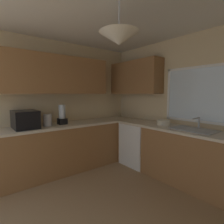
# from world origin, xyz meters

# --- Properties ---
(ground_plane) EXTENTS (8.44, 8.44, 0.00)m
(ground_plane) POSITION_xyz_m (0.00, 0.00, 0.00)
(ground_plane) COLOR #997A56
(room_shell) EXTENTS (3.95, 3.52, 2.53)m
(room_shell) POSITION_xyz_m (-0.39, 0.42, 1.70)
(room_shell) COLOR beige
(room_shell) RESTS_ON ground_plane
(counter_run_left) EXTENTS (0.65, 3.13, 0.89)m
(counter_run_left) POSITION_xyz_m (-1.61, 0.00, 0.44)
(counter_run_left) COLOR olive
(counter_run_left) RESTS_ON ground_plane
(counter_run_back) EXTENTS (3.04, 0.65, 0.89)m
(counter_run_back) POSITION_xyz_m (0.21, 1.39, 0.44)
(counter_run_back) COLOR olive
(counter_run_back) RESTS_ON ground_plane
(dishwasher) EXTENTS (0.60, 0.60, 0.84)m
(dishwasher) POSITION_xyz_m (-0.95, 1.36, 0.42)
(dishwasher) COLOR white
(dishwasher) RESTS_ON ground_plane
(microwave) EXTENTS (0.48, 0.36, 0.29)m
(microwave) POSITION_xyz_m (-1.61, -0.64, 1.03)
(microwave) COLOR black
(microwave) RESTS_ON counter_run_left
(kettle) EXTENTS (0.15, 0.15, 0.21)m
(kettle) POSITION_xyz_m (-1.59, -0.29, 0.99)
(kettle) COLOR #B7B7BC
(kettle) RESTS_ON counter_run_left
(sink_assembly) EXTENTS (0.65, 0.40, 0.19)m
(sink_assembly) POSITION_xyz_m (0.17, 1.39, 0.90)
(sink_assembly) COLOR #9EA0A5
(sink_assembly) RESTS_ON counter_run_back
(bowl) EXTENTS (0.23, 0.23, 0.09)m
(bowl) POSITION_xyz_m (-0.39, 1.39, 0.93)
(bowl) COLOR beige
(bowl) RESTS_ON counter_run_back
(blender_appliance) EXTENTS (0.15, 0.15, 0.36)m
(blender_appliance) POSITION_xyz_m (-1.61, -0.01, 1.05)
(blender_appliance) COLOR black
(blender_appliance) RESTS_ON counter_run_left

